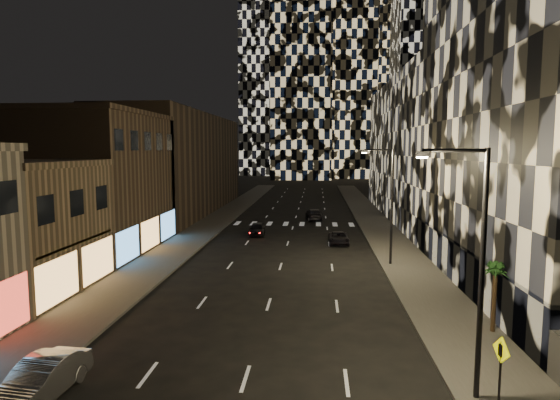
% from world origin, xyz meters
% --- Properties ---
extents(sidewalk_left, '(4.00, 120.00, 0.15)m').
position_xyz_m(sidewalk_left, '(-10.00, 50.00, 0.07)').
color(sidewalk_left, '#47443F').
rests_on(sidewalk_left, ground).
extents(sidewalk_right, '(4.00, 120.00, 0.15)m').
position_xyz_m(sidewalk_right, '(10.00, 50.00, 0.07)').
color(sidewalk_right, '#47443F').
rests_on(sidewalk_right, ground).
extents(curb_left, '(0.20, 120.00, 0.15)m').
position_xyz_m(curb_left, '(-7.90, 50.00, 0.07)').
color(curb_left, '#4C4C47').
rests_on(curb_left, ground).
extents(curb_right, '(0.20, 120.00, 0.15)m').
position_xyz_m(curb_right, '(7.90, 50.00, 0.07)').
color(curb_right, '#4C4C47').
rests_on(curb_right, ground).
extents(retail_tan, '(10.00, 10.00, 8.00)m').
position_xyz_m(retail_tan, '(-17.00, 21.00, 4.00)').
color(retail_tan, '#826B4E').
rests_on(retail_tan, ground).
extents(retail_brown, '(10.00, 15.00, 12.00)m').
position_xyz_m(retail_brown, '(-17.00, 33.50, 6.00)').
color(retail_brown, brown).
rests_on(retail_brown, ground).
extents(retail_filler_left, '(10.00, 40.00, 14.00)m').
position_xyz_m(retail_filler_left, '(-17.00, 60.00, 7.00)').
color(retail_filler_left, brown).
rests_on(retail_filler_left, ground).
extents(midrise_base, '(0.60, 25.00, 3.00)m').
position_xyz_m(midrise_base, '(12.30, 24.50, 1.50)').
color(midrise_base, '#383838').
rests_on(midrise_base, ground).
extents(midrise_filler_right, '(16.00, 40.00, 18.00)m').
position_xyz_m(midrise_filler_right, '(20.00, 57.00, 9.00)').
color(midrise_filler_right, '#232326').
rests_on(midrise_filler_right, ground).
extents(tower_right_mid, '(20.00, 20.00, 100.00)m').
position_xyz_m(tower_right_mid, '(35.00, 135.00, 50.00)').
color(tower_right_mid, black).
rests_on(tower_right_mid, ground).
extents(tower_left_back, '(24.00, 24.00, 120.00)m').
position_xyz_m(tower_left_back, '(-12.00, 165.00, 60.00)').
color(tower_left_back, black).
rests_on(tower_left_back, ground).
extents(tower_center_low, '(18.00, 18.00, 95.00)m').
position_xyz_m(tower_center_low, '(-2.00, 140.00, 47.50)').
color(tower_center_low, black).
rests_on(tower_center_low, ground).
extents(streetlight_near, '(2.55, 0.25, 9.00)m').
position_xyz_m(streetlight_near, '(8.35, 10.00, 5.35)').
color(streetlight_near, black).
rests_on(streetlight_near, sidewalk_right).
extents(streetlight_far, '(2.55, 0.25, 9.00)m').
position_xyz_m(streetlight_far, '(8.35, 30.00, 5.35)').
color(streetlight_far, black).
rests_on(streetlight_far, sidewalk_right).
extents(car_silver_parked, '(1.85, 4.54, 1.46)m').
position_xyz_m(car_silver_parked, '(-7.20, 8.87, 0.73)').
color(car_silver_parked, '#A0A0A5').
rests_on(car_silver_parked, ground).
extents(car_dark_midlane, '(1.85, 4.09, 1.36)m').
position_xyz_m(car_dark_midlane, '(-3.50, 41.99, 0.68)').
color(car_dark_midlane, black).
rests_on(car_dark_midlane, ground).
extents(car_dark_oncoming, '(2.42, 5.06, 1.42)m').
position_xyz_m(car_dark_oncoming, '(2.45, 53.50, 0.71)').
color(car_dark_oncoming, black).
rests_on(car_dark_oncoming, ground).
extents(car_dark_rightlane, '(1.93, 4.13, 1.14)m').
position_xyz_m(car_dark_rightlane, '(4.92, 38.14, 0.57)').
color(car_dark_rightlane, black).
rests_on(car_dark_rightlane, ground).
extents(ped_sign, '(0.23, 0.91, 2.77)m').
position_xyz_m(ped_sign, '(8.92, 8.80, 2.04)').
color(ped_sign, black).
rests_on(ped_sign, sidewalk_right).
extents(palm_tree, '(1.77, 1.77, 3.49)m').
position_xyz_m(palm_tree, '(11.50, 16.44, 3.03)').
color(palm_tree, '#47331E').
rests_on(palm_tree, sidewalk_right).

